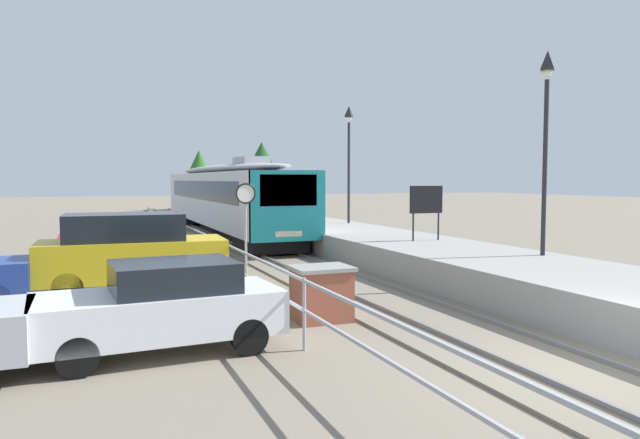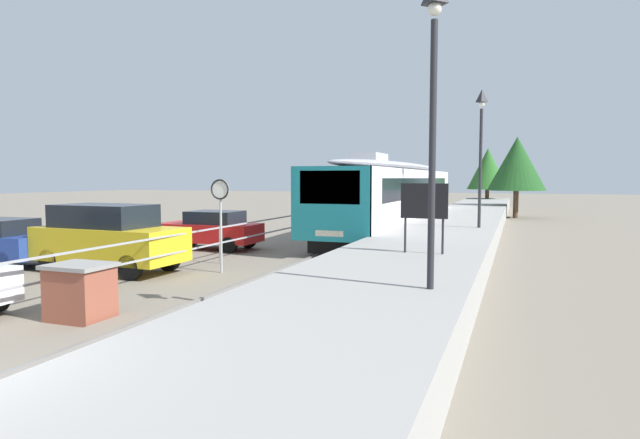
# 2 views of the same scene
# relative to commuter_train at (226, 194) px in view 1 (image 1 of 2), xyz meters

# --- Properties ---
(ground_plane) EXTENTS (160.00, 160.00, 0.00)m
(ground_plane) POSITION_rel_commuter_train_xyz_m (-3.00, -1.74, -2.15)
(ground_plane) COLOR slate
(track_rails) EXTENTS (3.20, 60.00, 0.14)m
(track_rails) POSITION_rel_commuter_train_xyz_m (0.00, -1.74, -2.12)
(track_rails) COLOR slate
(track_rails) RESTS_ON ground
(commuter_train) EXTENTS (2.82, 20.59, 3.74)m
(commuter_train) POSITION_rel_commuter_train_xyz_m (0.00, 0.00, 0.00)
(commuter_train) COLOR silver
(commuter_train) RESTS_ON track_rails
(station_platform) EXTENTS (3.90, 60.00, 0.90)m
(station_platform) POSITION_rel_commuter_train_xyz_m (3.25, -1.74, -1.70)
(station_platform) COLOR #999691
(station_platform) RESTS_ON ground
(platform_lamp_near_end) EXTENTS (0.34, 0.34, 5.35)m
(platform_lamp_near_end) POSITION_rel_commuter_train_xyz_m (4.53, -17.78, 2.47)
(platform_lamp_near_end) COLOR #232328
(platform_lamp_near_end) RESTS_ON station_platform
(platform_lamp_mid_platform) EXTENTS (0.34, 0.34, 5.35)m
(platform_lamp_mid_platform) POSITION_rel_commuter_train_xyz_m (4.53, -5.37, 2.47)
(platform_lamp_mid_platform) COLOR #232328
(platform_lamp_mid_platform) RESTS_ON station_platform
(platform_notice_board) EXTENTS (1.20, 0.08, 1.80)m
(platform_notice_board) POSITION_rel_commuter_train_xyz_m (3.68, -13.36, 0.04)
(platform_notice_board) COLOR #232328
(platform_notice_board) RESTS_ON station_platform
(speed_limit_sign) EXTENTS (0.61, 0.10, 2.81)m
(speed_limit_sign) POSITION_rel_commuter_train_xyz_m (-2.36, -13.25, -0.02)
(speed_limit_sign) COLOR #9EA0A5
(speed_limit_sign) RESTS_ON ground
(brick_utility_cabinet) EXTENTS (1.21, 0.99, 1.13)m
(brick_utility_cabinet) POSITION_rel_commuter_train_xyz_m (-2.24, -18.88, -1.58)
(brick_utility_cabinet) COLOR brown
(brick_utility_cabinet) RESTS_ON ground
(carpark_fence) EXTENTS (0.06, 36.06, 1.25)m
(carpark_fence) POSITION_rel_commuter_train_xyz_m (-3.30, -11.74, -1.24)
(carpark_fence) COLOR #9EA0A5
(carpark_fence) RESTS_ON ground
(parked_hatchback_white) EXTENTS (4.10, 1.99, 1.53)m
(parked_hatchback_white) POSITION_rel_commuter_train_xyz_m (-5.54, -19.95, -1.36)
(parked_hatchback_white) COLOR white
(parked_hatchback_white) RESTS_ON ground
(parked_suv_yellow) EXTENTS (4.68, 2.09, 2.04)m
(parked_suv_yellow) POSITION_rel_commuter_train_xyz_m (-5.65, -14.26, -1.09)
(parked_suv_yellow) COLOR gold
(parked_suv_yellow) RESTS_ON ground
(parked_hatchback_red) EXTENTS (4.01, 1.79, 1.53)m
(parked_hatchback_red) POSITION_rel_commuter_train_xyz_m (-5.54, -8.66, -1.36)
(parked_hatchback_red) COLOR red
(parked_hatchback_red) RESTS_ON ground
(tree_behind_carpark) EXTENTS (4.00, 4.00, 5.76)m
(tree_behind_carpark) POSITION_rel_commuter_train_xyz_m (5.80, 13.38, 1.70)
(tree_behind_carpark) COLOR brown
(tree_behind_carpark) RESTS_ON ground
(tree_behind_station_far) EXTENTS (3.72, 3.72, 5.64)m
(tree_behind_station_far) POSITION_rel_commuter_train_xyz_m (3.22, 25.51, 1.56)
(tree_behind_station_far) COLOR brown
(tree_behind_station_far) RESTS_ON ground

